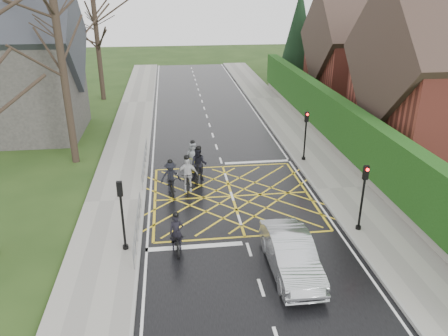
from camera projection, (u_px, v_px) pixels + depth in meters
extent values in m
plane|color=#1C3210|center=(232.00, 196.00, 22.83)|extent=(120.00, 120.00, 0.00)
cube|color=black|center=(232.00, 196.00, 22.83)|extent=(9.00, 80.00, 0.01)
cube|color=gray|center=(342.00, 189.00, 23.49)|extent=(3.00, 80.00, 0.15)
cube|color=gray|center=(115.00, 202.00, 22.11)|extent=(3.00, 80.00, 0.15)
cube|color=slate|center=(334.00, 145.00, 29.06)|extent=(0.50, 38.00, 0.70)
cube|color=#16370F|center=(337.00, 120.00, 28.38)|extent=(0.90, 38.00, 2.80)
cube|color=maroon|center=(364.00, 70.00, 39.79)|extent=(9.00, 8.00, 6.00)
cube|color=#33251F|center=(368.00, 37.00, 38.65)|extent=(9.80, 8.80, 8.80)
cube|color=maroon|center=(402.00, 5.00, 37.95)|extent=(0.70, 0.70, 1.60)
cylinder|color=black|center=(296.00, 79.00, 47.57)|extent=(0.50, 0.50, 1.20)
cone|color=black|center=(299.00, 37.00, 45.85)|extent=(4.60, 4.60, 10.00)
cube|color=#2D2B28|center=(20.00, 87.00, 30.87)|extent=(8.00, 7.00, 7.00)
cube|color=#26282D|center=(11.00, 37.00, 29.54)|extent=(8.80, 7.80, 7.80)
cylinder|color=black|center=(64.00, 73.00, 25.13)|extent=(0.44, 0.44, 11.00)
cylinder|color=black|center=(72.00, 46.00, 32.12)|extent=(0.44, 0.44, 12.00)
cylinder|color=black|center=(98.00, 46.00, 39.90)|extent=(0.44, 0.44, 10.00)
cylinder|color=slate|center=(137.00, 218.00, 18.71)|extent=(0.05, 5.00, 0.05)
cylinder|color=slate|center=(137.00, 227.00, 18.89)|extent=(0.04, 5.00, 0.04)
cylinder|color=slate|center=(134.00, 262.00, 16.62)|extent=(0.04, 0.04, 1.00)
cylinder|color=slate|center=(140.00, 202.00, 21.19)|extent=(0.04, 0.04, 1.00)
cylinder|color=slate|center=(144.00, 155.00, 25.56)|extent=(0.05, 6.00, 0.05)
cylinder|color=slate|center=(145.00, 162.00, 25.74)|extent=(0.04, 6.00, 0.04)
cylinder|color=slate|center=(142.00, 184.00, 23.02)|extent=(0.04, 0.04, 1.00)
cylinder|color=slate|center=(147.00, 146.00, 28.49)|extent=(0.04, 0.04, 1.00)
cylinder|color=black|center=(305.00, 139.00, 26.67)|extent=(0.10, 0.10, 3.00)
cylinder|color=black|center=(303.00, 159.00, 27.19)|extent=(0.24, 0.24, 0.30)
cube|color=black|center=(307.00, 117.00, 26.12)|extent=(0.22, 0.16, 0.62)
sphere|color=#FF0C0C|center=(308.00, 115.00, 25.94)|extent=(0.14, 0.14, 0.14)
cylinder|color=black|center=(362.00, 202.00, 19.00)|extent=(0.10, 0.10, 3.00)
cylinder|color=black|center=(358.00, 229.00, 19.52)|extent=(0.24, 0.24, 0.30)
cube|color=black|center=(366.00, 173.00, 18.45)|extent=(0.22, 0.16, 0.62)
sphere|color=#FF0C0C|center=(368.00, 170.00, 18.27)|extent=(0.14, 0.14, 0.14)
cylinder|color=black|center=(123.00, 220.00, 17.55)|extent=(0.10, 0.10, 3.00)
cylinder|color=black|center=(126.00, 248.00, 18.08)|extent=(0.24, 0.24, 0.30)
cube|color=black|center=(120.00, 189.00, 17.00)|extent=(0.22, 0.16, 0.62)
sphere|color=#FF0C0C|center=(119.00, 183.00, 17.04)|extent=(0.14, 0.14, 0.14)
imported|color=black|center=(177.00, 240.00, 18.05)|extent=(0.78, 1.86, 0.95)
imported|color=black|center=(177.00, 232.00, 18.01)|extent=(0.62, 0.43, 1.62)
sphere|color=black|center=(176.00, 215.00, 17.69)|extent=(0.25, 0.25, 0.25)
imported|color=black|center=(199.00, 170.00, 24.39)|extent=(1.13, 2.16, 1.25)
imported|color=black|center=(199.00, 164.00, 24.35)|extent=(1.09, 0.95, 1.91)
sphere|color=black|center=(198.00, 148.00, 23.97)|extent=(0.30, 0.30, 0.30)
imported|color=black|center=(171.00, 184.00, 23.09)|extent=(0.91, 1.98, 1.00)
imported|color=black|center=(171.00, 177.00, 23.05)|extent=(1.18, 0.77, 1.70)
sphere|color=black|center=(170.00, 162.00, 22.71)|extent=(0.27, 0.27, 0.27)
imported|color=black|center=(187.00, 181.00, 23.10)|extent=(0.69, 2.11, 1.25)
imported|color=#B5B5B9|center=(187.00, 174.00, 23.07)|extent=(1.14, 0.52, 1.91)
sphere|color=black|center=(187.00, 157.00, 22.68)|extent=(0.30, 0.30, 0.30)
imported|color=#B1B215|center=(193.00, 163.00, 25.69)|extent=(0.92, 2.04, 1.04)
imported|color=slate|center=(193.00, 157.00, 25.64)|extent=(0.92, 0.66, 1.76)
sphere|color=black|center=(193.00, 142.00, 25.29)|extent=(0.28, 0.28, 0.28)
imported|color=#A8ABAF|center=(291.00, 255.00, 16.64)|extent=(1.60, 4.52, 1.49)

